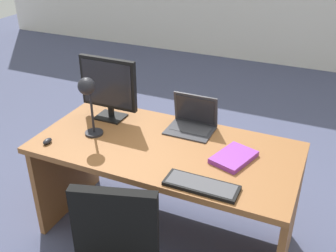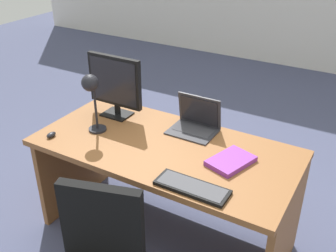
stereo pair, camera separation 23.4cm
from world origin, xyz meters
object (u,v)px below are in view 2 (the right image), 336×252
(desk, at_px, (169,169))
(monitor, at_px, (115,83))
(laptop, at_px, (196,120))
(desk_lamp, at_px, (91,91))
(book, at_px, (231,161))
(keyboard, at_px, (192,187))
(mouse, at_px, (51,135))

(desk, height_order, monitor, monitor)
(laptop, bearing_deg, desk_lamp, -146.52)
(monitor, distance_m, desk_lamp, 0.28)
(monitor, height_order, book, monitor)
(laptop, relative_size, desk_lamp, 0.75)
(keyboard, xyz_separation_m, mouse, (-1.05, 0.03, 0.01))
(laptop, distance_m, book, 0.46)
(keyboard, bearing_deg, monitor, 149.95)
(laptop, distance_m, mouse, 0.96)
(book, bearing_deg, desk_lamp, -173.70)
(desk, height_order, book, book)
(keyboard, bearing_deg, mouse, 178.38)
(mouse, distance_m, book, 1.17)
(monitor, bearing_deg, desk_lamp, -84.97)
(mouse, bearing_deg, book, 15.01)
(monitor, xyz_separation_m, mouse, (-0.18, -0.47, -0.23))
(keyboard, relative_size, book, 1.29)
(monitor, distance_m, keyboard, 1.03)
(desk, xyz_separation_m, laptop, (0.07, 0.25, 0.28))
(monitor, height_order, mouse, monitor)
(laptop, xyz_separation_m, desk_lamp, (-0.57, -0.38, 0.23))
(keyboard, height_order, desk_lamp, desk_lamp)
(laptop, height_order, mouse, laptop)
(keyboard, bearing_deg, desk_lamp, 164.76)
(laptop, height_order, book, laptop)
(laptop, xyz_separation_m, mouse, (-0.77, -0.58, -0.05))
(desk, bearing_deg, laptop, 73.43)
(desk_lamp, relative_size, book, 1.30)
(monitor, height_order, desk_lamp, monitor)
(desk, relative_size, desk_lamp, 4.08)
(desk_lamp, bearing_deg, laptop, 33.48)
(laptop, xyz_separation_m, keyboard, (0.28, -0.61, -0.06))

